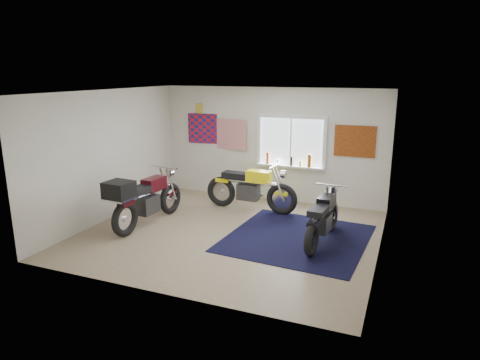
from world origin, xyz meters
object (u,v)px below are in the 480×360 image
at_px(navy_rug, 297,238).
at_px(black_chrome_bike, 323,220).
at_px(yellow_triumph, 250,189).
at_px(maroon_tourer, 143,199).

bearing_deg(navy_rug, black_chrome_bike, -1.85).
bearing_deg(yellow_triumph, navy_rug, -39.52).
relative_size(navy_rug, black_chrome_bike, 1.35).
relative_size(navy_rug, yellow_triumph, 1.19).
bearing_deg(black_chrome_bike, yellow_triumph, 60.48).
xyz_separation_m(navy_rug, yellow_triumph, (-1.42, 1.26, 0.48)).
relative_size(yellow_triumph, black_chrome_bike, 1.13).
relative_size(black_chrome_bike, maroon_tourer, 0.88).
relative_size(yellow_triumph, maroon_tourer, 1.00).
height_order(navy_rug, maroon_tourer, maroon_tourer).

